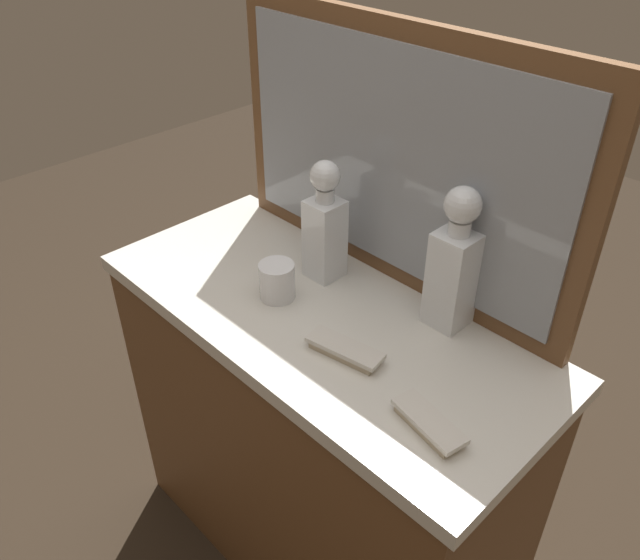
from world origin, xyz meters
TOP-DOWN VIEW (x-y plane):
  - ground_plane at (0.00, 0.00)m, footprint 6.00×6.00m
  - dresser at (0.00, 0.00)m, footprint 1.04×0.46m
  - dresser_mirror at (0.00, 0.21)m, footprint 0.90×0.03m
  - crystal_decanter_far_right at (0.21, 0.16)m, footprint 0.08×0.08m
  - crystal_decanter_far_left at (-0.09, 0.10)m, footprint 0.07×0.07m
  - crystal_tumbler_far_right at (-0.10, -0.03)m, footprint 0.08×0.08m
  - silver_brush_far_left at (0.36, -0.10)m, footprint 0.15×0.08m
  - silver_brush_front at (0.13, -0.06)m, footprint 0.16×0.08m

SIDE VIEW (x-z plane):
  - ground_plane at x=0.00m, z-range 0.00..0.00m
  - dresser at x=0.00m, z-range 0.00..0.85m
  - silver_brush_far_left at x=0.36m, z-range 0.85..0.88m
  - silver_brush_front at x=0.13m, z-range 0.85..0.88m
  - crystal_tumbler_far_right at x=-0.10m, z-range 0.85..0.93m
  - crystal_decanter_far_left at x=-0.09m, z-range 0.82..1.11m
  - crystal_decanter_far_right at x=0.21m, z-range 0.82..1.13m
  - dresser_mirror at x=0.00m, z-range 0.85..1.41m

